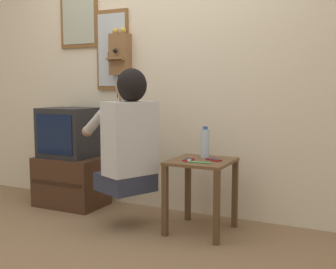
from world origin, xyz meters
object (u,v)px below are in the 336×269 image
object	(u,v)px
television	(68,132)
framed_picture	(79,21)
cell_phone_spare	(214,160)
person	(128,134)
wall_mirror	(112,50)
toothbrush	(197,162)
wall_phone_antique	(120,54)
cell_phone_held	(189,160)
water_bottle	(205,143)

from	to	relation	value
television	framed_picture	world-z (taller)	framed_picture
framed_picture	cell_phone_spare	size ratio (longest dim) A/B	3.62
person	framed_picture	bearing A→B (deg)	81.73
wall_mirror	toothbrush	size ratio (longest dim) A/B	4.27
person	wall_phone_antique	world-z (taller)	wall_phone_antique
wall_phone_antique	cell_phone_held	size ratio (longest dim) A/B	6.14
wall_phone_antique	cell_phone_held	bearing A→B (deg)	-25.98
cell_phone_spare	framed_picture	bearing A→B (deg)	104.17
person	toothbrush	bearing A→B (deg)	-61.20
television	cell_phone_held	bearing A→B (deg)	-8.70
wall_mirror	water_bottle	xyz separation A→B (m)	(1.04, -0.30, -0.77)
cell_phone_spare	water_bottle	size ratio (longest dim) A/B	0.57
television	toothbrush	distance (m)	1.42
person	cell_phone_held	size ratio (longest dim) A/B	7.29
wall_phone_antique	person	bearing A→B (deg)	-52.49
framed_picture	cell_phone_held	bearing A→B (deg)	-19.01
wall_phone_antique	wall_mirror	xyz separation A→B (m)	(-0.11, 0.04, 0.04)
person	toothbrush	distance (m)	0.58
cell_phone_spare	toothbrush	xyz separation A→B (m)	(-0.07, -0.16, 0.00)
cell_phone_held	cell_phone_spare	world-z (taller)	same
person	cell_phone_held	xyz separation A→B (m)	(0.45, 0.11, -0.18)
television	cell_phone_held	distance (m)	1.31
wall_mirror	framed_picture	bearing A→B (deg)	179.53
wall_phone_antique	framed_picture	bearing A→B (deg)	174.81
person	wall_phone_antique	xyz separation A→B (m)	(-0.41, 0.53, 0.66)
wall_mirror	wall_phone_antique	bearing A→B (deg)	-21.06
television	framed_picture	bearing A→B (deg)	101.39
person	television	size ratio (longest dim) A/B	1.99
framed_picture	water_bottle	size ratio (longest dim) A/B	2.06
toothbrush	wall_mirror	bearing A→B (deg)	54.18
person	wall_phone_antique	bearing A→B (deg)	62.09
person	cell_phone_held	distance (m)	0.50
television	wall_mirror	xyz separation A→B (m)	(0.33, 0.26, 0.75)
wall_phone_antique	cell_phone_spare	bearing A→B (deg)	-18.14
toothbrush	water_bottle	bearing A→B (deg)	-1.31
cell_phone_held	wall_mirror	bearing A→B (deg)	148.34
person	water_bottle	world-z (taller)	person
wall_mirror	water_bottle	size ratio (longest dim) A/B	3.01
television	water_bottle	size ratio (longest dim) A/B	1.96
wall_mirror	cell_phone_held	xyz separation A→B (m)	(0.97, -0.46, -0.88)
wall_mirror	toothbrush	xyz separation A→B (m)	(1.07, -0.53, -0.87)
television	wall_phone_antique	bearing A→B (deg)	27.25
framed_picture	toothbrush	size ratio (longest dim) A/B	2.92
cell_phone_held	cell_phone_spare	bearing A→B (deg)	19.86
television	wall_mirror	distance (m)	0.86
toothbrush	framed_picture	bearing A→B (deg)	60.37
wall_mirror	cell_phone_spare	bearing A→B (deg)	-18.41
person	cell_phone_held	bearing A→B (deg)	-51.33
person	wall_mirror	size ratio (longest dim) A/B	1.30
wall_mirror	water_bottle	world-z (taller)	wall_mirror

